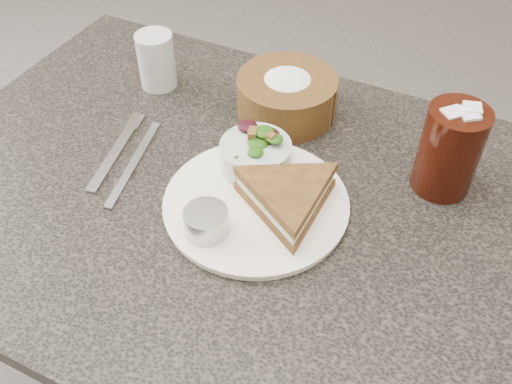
{
  "coord_description": "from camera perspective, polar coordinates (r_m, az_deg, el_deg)",
  "views": [
    {
      "loc": [
        0.29,
        -0.52,
        1.35
      ],
      "look_at": [
        0.04,
        -0.01,
        0.78
      ],
      "focal_mm": 40.0,
      "sensor_mm": 36.0,
      "label": 1
    }
  ],
  "objects": [
    {
      "name": "dinner_plate",
      "position": [
        0.81,
        0.0,
        -1.21
      ],
      "size": [
        0.26,
        0.26,
        0.01
      ],
      "primitive_type": "cylinder",
      "color": "white",
      "rests_on": "dining_table"
    },
    {
      "name": "water_glass",
      "position": [
        1.04,
        -9.92,
        12.83
      ],
      "size": [
        0.08,
        0.08,
        0.1
      ],
      "primitive_type": "cylinder",
      "rotation": [
        0.0,
        0.0,
        -0.36
      ],
      "color": "#B3BBC1",
      "rests_on": "dining_table"
    },
    {
      "name": "orange_wedge",
      "position": [
        0.83,
        3.23,
        2.04
      ],
      "size": [
        0.08,
        0.08,
        0.03
      ],
      "primitive_type": "cone",
      "rotation": [
        0.0,
        0.0,
        0.35
      ],
      "color": "orange",
      "rests_on": "dinner_plate"
    },
    {
      "name": "dining_table",
      "position": [
        1.14,
        -1.49,
        -13.48
      ],
      "size": [
        1.0,
        0.7,
        0.75
      ],
      "primitive_type": "cube",
      "color": "black",
      "rests_on": "floor"
    },
    {
      "name": "bread_basket",
      "position": [
        0.95,
        3.12,
        10.14
      ],
      "size": [
        0.2,
        0.2,
        0.09
      ],
      "primitive_type": null,
      "rotation": [
        0.0,
        0.0,
        0.26
      ],
      "color": "brown",
      "rests_on": "dining_table"
    },
    {
      "name": "cola_glass",
      "position": [
        0.85,
        18.87,
        4.29
      ],
      "size": [
        0.11,
        0.11,
        0.15
      ],
      "primitive_type": null,
      "rotation": [
        0.0,
        0.0,
        -0.32
      ],
      "color": "black",
      "rests_on": "dining_table"
    },
    {
      "name": "fork",
      "position": [
        0.92,
        -14.03,
        3.62
      ],
      "size": [
        0.05,
        0.17,
        0.0
      ],
      "primitive_type": "cube",
      "rotation": [
        0.0,
        0.0,
        0.22
      ],
      "color": "#A0A1A2",
      "rests_on": "dining_table"
    },
    {
      "name": "knife",
      "position": [
        0.9,
        -12.09,
        2.88
      ],
      "size": [
        0.06,
        0.2,
        0.0
      ],
      "primitive_type": "cube",
      "rotation": [
        0.0,
        0.0,
        0.22
      ],
      "color": "#9A9EA3",
      "rests_on": "dining_table"
    },
    {
      "name": "sandwich",
      "position": [
        0.78,
        3.22,
        -0.51
      ],
      "size": [
        0.23,
        0.23,
        0.05
      ],
      "primitive_type": null,
      "rotation": [
        0.0,
        0.0,
        -0.54
      ],
      "color": "brown",
      "rests_on": "dinner_plate"
    },
    {
      "name": "salad_bowl",
      "position": [
        0.84,
        -0.04,
        4.04
      ],
      "size": [
        0.13,
        0.13,
        0.06
      ],
      "primitive_type": null,
      "rotation": [
        0.0,
        0.0,
        -0.28
      ],
      "color": "#A7B7AE",
      "rests_on": "dinner_plate"
    },
    {
      "name": "dressing_ramekin",
      "position": [
        0.76,
        -4.99,
        -2.97
      ],
      "size": [
        0.06,
        0.06,
        0.04
      ],
      "primitive_type": "cylinder",
      "rotation": [
        0.0,
        0.0,
        0.06
      ],
      "color": "#A0A1A5",
      "rests_on": "dinner_plate"
    }
  ]
}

